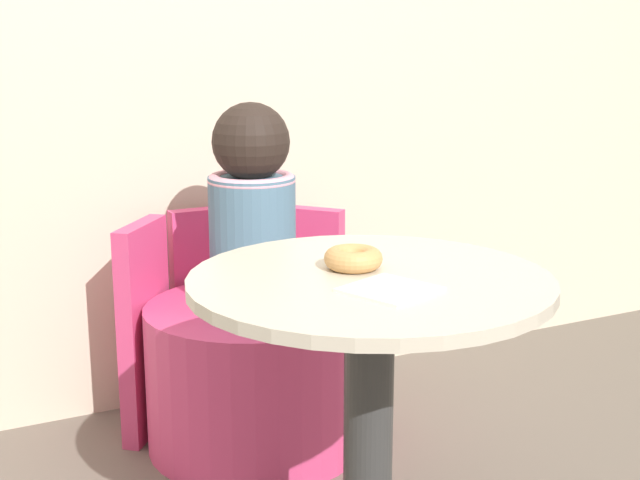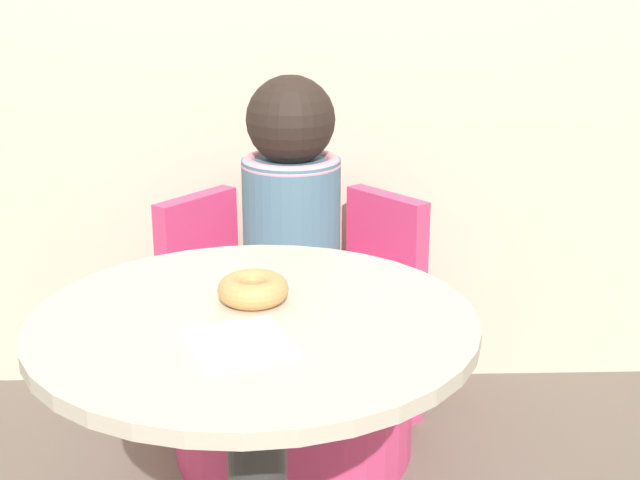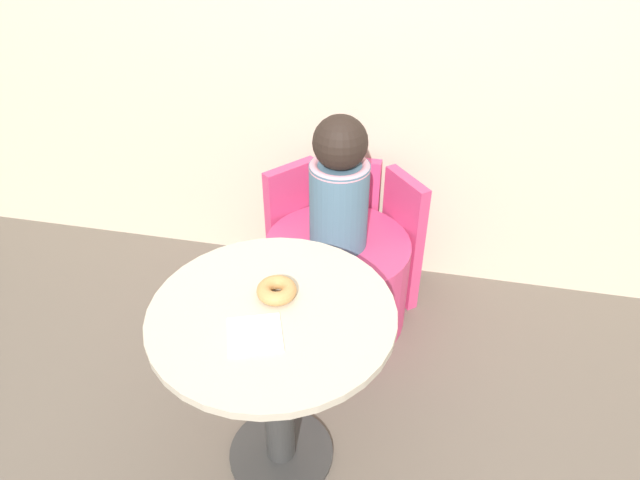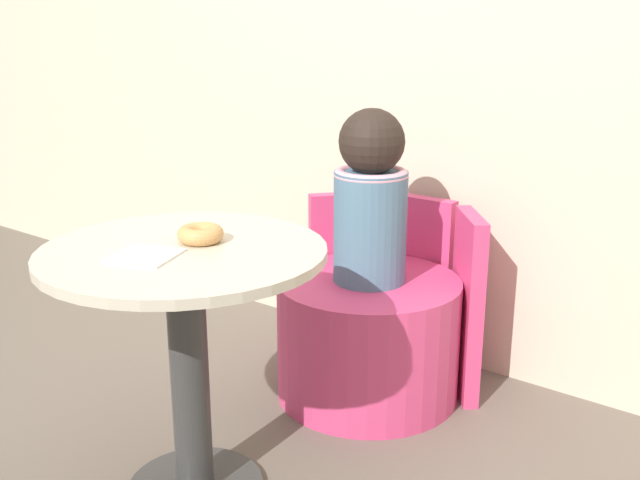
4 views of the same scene
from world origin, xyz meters
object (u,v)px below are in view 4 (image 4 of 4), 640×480
object	(u,v)px
tub_chair	(368,338)
round_table	(187,318)
child_figure	(371,199)
donut	(201,234)

from	to	relation	value
tub_chair	round_table	bearing A→B (deg)	-94.65
child_figure	donut	distance (m)	0.67
tub_chair	child_figure	world-z (taller)	child_figure
donut	tub_chair	bearing A→B (deg)	84.70
tub_chair	child_figure	xyz separation A→B (m)	(-0.00, 0.00, 0.47)
tub_chair	donut	bearing A→B (deg)	-95.30
tub_chair	donut	size ratio (longest dim) A/B	5.17
round_table	donut	bearing A→B (deg)	92.32
round_table	child_figure	world-z (taller)	child_figure
round_table	tub_chair	xyz separation A→B (m)	(0.06, 0.73, -0.29)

